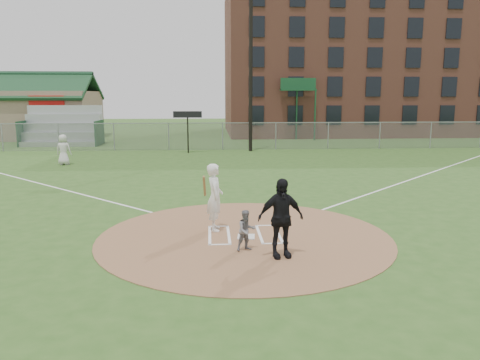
{
  "coord_description": "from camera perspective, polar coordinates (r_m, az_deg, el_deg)",
  "views": [
    {
      "loc": [
        -0.97,
        -12.92,
        4.01
      ],
      "look_at": [
        0.0,
        2.0,
        1.3
      ],
      "focal_mm": 35.0,
      "sensor_mm": 36.0,
      "label": 1
    }
  ],
  "objects": [
    {
      "name": "outfield_fence",
      "position": [
        35.07,
        -2.13,
        5.37
      ],
      "size": [
        56.08,
        0.08,
        2.03
      ],
      "color": "slate",
      "rests_on": "ground"
    },
    {
      "name": "ondeck_player",
      "position": [
        29.23,
        -20.72,
        3.48
      ],
      "size": [
        0.94,
        0.68,
        1.78
      ],
      "primitive_type": "imported",
      "rotation": [
        0.0,
        0.0,
        3.0
      ],
      "color": "silver",
      "rests_on": "ground"
    },
    {
      "name": "batters_boxes",
      "position": [
        13.7,
        0.5,
        -6.64
      ],
      "size": [
        2.08,
        1.88,
        0.01
      ],
      "color": "white",
      "rests_on": "dirt_circle"
    },
    {
      "name": "foul_line_first",
      "position": [
        24.42,
        20.44,
        0.18
      ],
      "size": [
        17.04,
        17.04,
        0.01
      ],
      "primitive_type": "cube",
      "rotation": [
        0.0,
        0.0,
        -0.79
      ],
      "color": "white",
      "rests_on": "ground"
    },
    {
      "name": "bleachers",
      "position": [
        41.0,
        -20.9,
        6.22
      ],
      "size": [
        6.08,
        3.2,
        3.2
      ],
      "color": "#B7BABF",
      "rests_on": "ground"
    },
    {
      "name": "umpire",
      "position": [
        11.65,
        4.98,
        -4.64
      ],
      "size": [
        1.25,
        0.71,
        2.0
      ],
      "primitive_type": "imported",
      "rotation": [
        0.0,
        0.0,
        0.2
      ],
      "color": "black",
      "rests_on": "dirt_circle"
    },
    {
      "name": "scoreboard_sign",
      "position": [
        33.2,
        -6.41,
        7.41
      ],
      "size": [
        2.0,
        0.1,
        2.93
      ],
      "color": "black",
      "rests_on": "ground"
    },
    {
      "name": "dirt_circle",
      "position": [
        13.56,
        0.55,
        -6.88
      ],
      "size": [
        8.4,
        8.4,
        0.02
      ],
      "primitive_type": "cylinder",
      "color": "#956846",
      "rests_on": "ground"
    },
    {
      "name": "brick_warehouse",
      "position": [
        53.75,
        15.13,
        13.65
      ],
      "size": [
        30.0,
        17.17,
        15.0
      ],
      "color": "brown",
      "rests_on": "ground"
    },
    {
      "name": "clubhouse",
      "position": [
        49.0,
        -24.27,
        7.48
      ],
      "size": [
        12.2,
        8.71,
        6.23
      ],
      "color": "gray",
      "rests_on": "ground"
    },
    {
      "name": "home_plate",
      "position": [
        13.44,
        0.75,
        -6.93
      ],
      "size": [
        0.54,
        0.54,
        0.03
      ],
      "primitive_type": "cube",
      "rotation": [
        0.0,
        0.0,
        -0.11
      ],
      "color": "silver",
      "rests_on": "dirt_circle"
    },
    {
      "name": "foul_line_third",
      "position": [
        23.69,
        -23.47,
        -0.32
      ],
      "size": [
        17.04,
        17.04,
        0.01
      ],
      "primitive_type": "cube",
      "rotation": [
        0.0,
        0.0,
        0.79
      ],
      "color": "white",
      "rests_on": "ground"
    },
    {
      "name": "catcher",
      "position": [
        12.21,
        0.79,
        -6.16
      ],
      "size": [
        0.64,
        0.58,
        1.08
      ],
      "primitive_type": "imported",
      "rotation": [
        0.0,
        0.0,
        0.39
      ],
      "color": "slate",
      "rests_on": "dirt_circle"
    },
    {
      "name": "light_pole",
      "position": [
        34.15,
        1.33,
        14.64
      ],
      "size": [
        1.2,
        0.3,
        12.22
      ],
      "color": "black",
      "rests_on": "ground"
    },
    {
      "name": "ground",
      "position": [
        13.57,
        0.55,
        -6.92
      ],
      "size": [
        140.0,
        140.0,
        0.0
      ],
      "primitive_type": "plane",
      "color": "#2E531C",
      "rests_on": "ground"
    },
    {
      "name": "batter_at_plate",
      "position": [
        13.93,
        -3.09,
        -2.1
      ],
      "size": [
        0.6,
        1.08,
        2.02
      ],
      "color": "white",
      "rests_on": "dirt_circle"
    }
  ]
}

